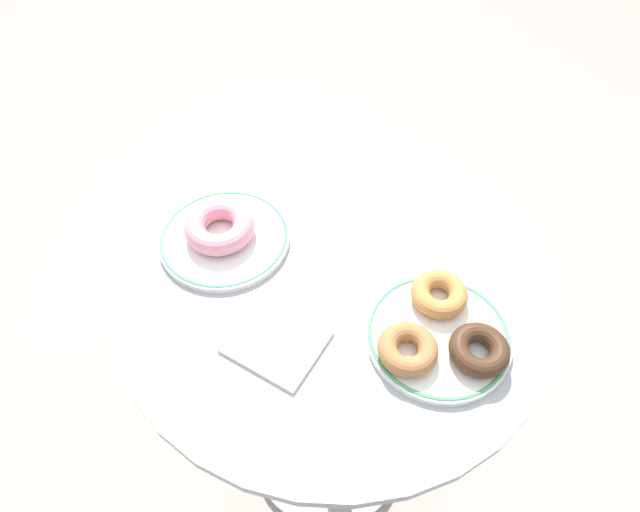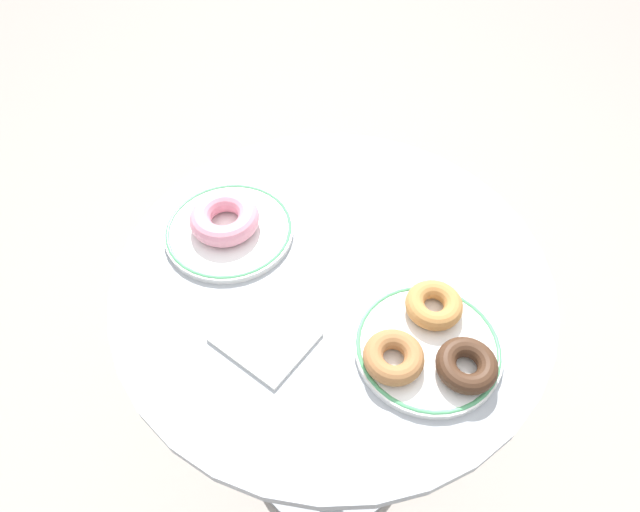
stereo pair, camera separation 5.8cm
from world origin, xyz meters
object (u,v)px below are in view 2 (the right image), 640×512
(plate_right, at_px, (428,347))
(donut_pink_frosted, at_px, (225,218))
(cafe_table, at_px, (330,359))
(donut_old_fashioned, at_px, (434,305))
(paper_napkin, at_px, (265,337))
(donut_cinnamon, at_px, (394,357))
(donut_chocolate, at_px, (467,365))
(plate_left, at_px, (229,230))

(plate_right, bearing_deg, donut_pink_frosted, -178.80)
(cafe_table, xyz_separation_m, donut_old_fashioned, (0.16, 0.02, 0.30))
(donut_pink_frosted, xyz_separation_m, paper_napkin, (0.18, -0.11, -0.03))
(donut_pink_frosted, xyz_separation_m, donut_old_fashioned, (0.34, 0.06, -0.00))
(plate_right, xyz_separation_m, donut_cinnamon, (-0.02, -0.05, 0.02))
(donut_chocolate, distance_m, donut_cinnamon, 0.09)
(paper_napkin, bearing_deg, donut_pink_frosted, 147.86)
(cafe_table, relative_size, donut_chocolate, 9.63)
(plate_left, distance_m, donut_chocolate, 0.41)
(cafe_table, distance_m, donut_pink_frosted, 0.35)
(plate_left, bearing_deg, donut_pink_frosted, 174.97)
(donut_chocolate, relative_size, donut_old_fashioned, 1.00)
(plate_left, xyz_separation_m, donut_chocolate, (0.41, 0.00, 0.02))
(plate_right, bearing_deg, donut_old_fashioned, 114.42)
(plate_left, distance_m, donut_pink_frosted, 0.02)
(plate_right, bearing_deg, cafe_table, 171.64)
(donut_pink_frosted, height_order, donut_chocolate, donut_pink_frosted)
(cafe_table, height_order, donut_pink_frosted, donut_pink_frosted)
(donut_cinnamon, bearing_deg, plate_left, 172.73)
(cafe_table, bearing_deg, donut_pink_frosted, -169.62)
(cafe_table, relative_size, plate_right, 3.86)
(donut_pink_frosted, distance_m, paper_napkin, 0.21)
(plate_right, relative_size, paper_napkin, 1.64)
(plate_right, distance_m, donut_old_fashioned, 0.06)
(plate_right, xyz_separation_m, donut_chocolate, (0.06, -0.00, 0.02))
(donut_chocolate, distance_m, paper_napkin, 0.27)
(donut_old_fashioned, distance_m, donut_cinnamon, 0.10)
(cafe_table, relative_size, donut_old_fashioned, 9.63)
(plate_right, relative_size, donut_chocolate, 2.50)
(paper_napkin, bearing_deg, donut_chocolate, 25.48)
(donut_chocolate, distance_m, donut_old_fashioned, 0.10)
(cafe_table, bearing_deg, plate_right, -8.36)
(plate_right, distance_m, donut_pink_frosted, 0.36)
(plate_left, height_order, donut_chocolate, donut_chocolate)
(plate_right, relative_size, donut_pink_frosted, 1.82)
(donut_chocolate, bearing_deg, plate_left, -179.42)
(paper_napkin, bearing_deg, plate_left, 147.04)
(donut_pink_frosted, distance_m, donut_cinnamon, 0.34)
(donut_old_fashioned, relative_size, paper_napkin, 0.66)
(plate_left, bearing_deg, plate_right, 1.32)
(donut_cinnamon, bearing_deg, cafe_table, 153.49)
(donut_cinnamon, relative_size, paper_napkin, 0.66)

